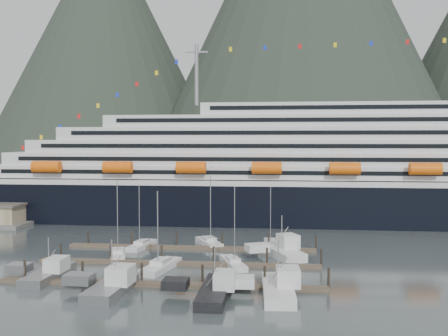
{
  "coord_description": "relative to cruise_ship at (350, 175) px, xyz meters",
  "views": [
    {
      "loc": [
        12.09,
        -82.99,
        20.94
      ],
      "look_at": [
        0.83,
        22.0,
        15.4
      ],
      "focal_mm": 42.0,
      "sensor_mm": 36.0,
      "label": 1
    }
  ],
  "objects": [
    {
      "name": "trawler_b",
      "position": [
        -40.9,
        -69.19,
        -11.04
      ],
      "size": [
        9.71,
        12.74,
        8.19
      ],
      "rotation": [
        0.0,
        0.0,
        1.52
      ],
      "color": "gray",
      "rests_on": "ground"
    },
    {
      "name": "trawler_c",
      "position": [
        -26.73,
        -69.16,
        -11.13
      ],
      "size": [
        9.86,
        14.06,
        7.18
      ],
      "rotation": [
        0.0,
        0.0,
        1.57
      ],
      "color": "black",
      "rests_on": "ground"
    },
    {
      "name": "dock_far",
      "position": [
        -34.95,
        -38.89,
        -11.73
      ],
      "size": [
        48.18,
        2.28,
        3.2
      ],
      "color": "#493B2E",
      "rests_on": "ground"
    },
    {
      "name": "mountains",
      "position": [
        22.46,
        533.6,
        151.36
      ],
      "size": [
        870.0,
        440.0,
        420.0
      ],
      "color": "#222D22",
      "rests_on": "ground"
    },
    {
      "name": "dock_mid",
      "position": [
        -34.95,
        -51.89,
        -11.73
      ],
      "size": [
        48.18,
        2.28,
        3.2
      ],
      "color": "#493B2E",
      "rests_on": "ground"
    },
    {
      "name": "dock_near",
      "position": [
        -34.95,
        -64.89,
        -11.73
      ],
      "size": [
        48.18,
        2.28,
        3.2
      ],
      "color": "#493B2E",
      "rests_on": "ground"
    },
    {
      "name": "ground",
      "position": [
        -30.03,
        -54.94,
        -12.04
      ],
      "size": [
        1600.0,
        1600.0,
        0.0
      ],
      "primitive_type": "plane",
      "color": "#404B4C",
      "rests_on": "ground"
    },
    {
      "name": "trawler_d",
      "position": [
        -18.27,
        -67.66,
        -11.05
      ],
      "size": [
        10.08,
        13.61,
        8.03
      ],
      "rotation": [
        0.0,
        0.0,
        1.63
      ],
      "color": "silver",
      "rests_on": "ground"
    },
    {
      "name": "trawler_a",
      "position": [
        -52.91,
        -62.71,
        -11.15
      ],
      "size": [
        9.11,
        12.66,
        6.9
      ],
      "rotation": [
        0.0,
        0.0,
        1.54
      ],
      "color": "gray",
      "rests_on": "ground"
    },
    {
      "name": "sailboat_e",
      "position": [
        -44.76,
        -38.93,
        -11.63
      ],
      "size": [
        3.99,
        9.8,
        12.92
      ],
      "rotation": [
        0.0,
        0.0,
        1.41
      ],
      "color": "silver",
      "rests_on": "ground"
    },
    {
      "name": "trawler_e",
      "position": [
        -17.69,
        -43.43,
        -11.03
      ],
      "size": [
        11.18,
        13.16,
        8.23
      ],
      "rotation": [
        0.0,
        0.0,
        2.0
      ],
      "color": "silver",
      "rests_on": "ground"
    },
    {
      "name": "sailboat_f",
      "position": [
        -32.01,
        -34.95,
        -11.6
      ],
      "size": [
        6.81,
        9.76,
        14.76
      ],
      "rotation": [
        0.0,
        0.0,
        2.04
      ],
      "color": "silver",
      "rests_on": "ground"
    },
    {
      "name": "sailboat_g",
      "position": [
        -19.77,
        -34.95,
        -11.64
      ],
      "size": [
        2.83,
        9.6,
        12.29
      ],
      "rotation": [
        0.0,
        0.0,
        1.62
      ],
      "color": "silver",
      "rests_on": "ground"
    },
    {
      "name": "sailboat_d",
      "position": [
        -25.68,
        -51.64,
        -11.63
      ],
      "size": [
        5.7,
        10.27,
        13.73
      ],
      "rotation": [
        0.0,
        0.0,
        1.92
      ],
      "color": "silver",
      "rests_on": "ground"
    },
    {
      "name": "cruise_ship",
      "position": [
        0.0,
        0.0,
        0.0
      ],
      "size": [
        210.0,
        30.4,
        50.3
      ],
      "color": "black",
      "rests_on": "ground"
    },
    {
      "name": "sailboat_b",
      "position": [
        -46.9,
        -47.22,
        -11.61
      ],
      "size": [
        5.17,
        9.7,
        14.95
      ],
      "rotation": [
        0.0,
        0.0,
        1.88
      ],
      "color": "silver",
      "rests_on": "ground"
    },
    {
      "name": "sailboat_c",
      "position": [
        -37.08,
        -55.64,
        -11.6
      ],
      "size": [
        5.05,
        11.18,
        13.48
      ],
      "rotation": [
        0.0,
        0.0,
        1.37
      ],
      "color": "silver",
      "rests_on": "ground"
    }
  ]
}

